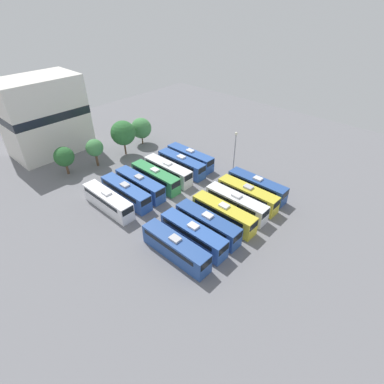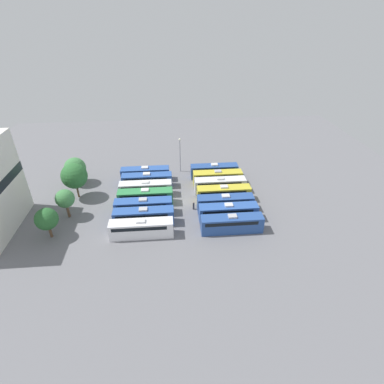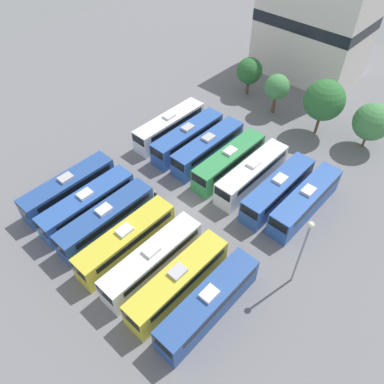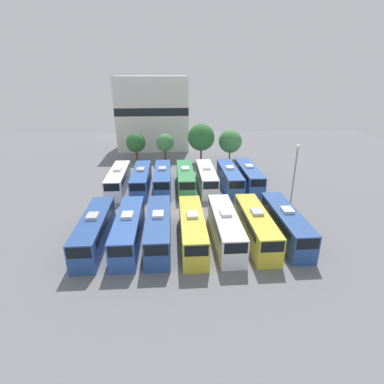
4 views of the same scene
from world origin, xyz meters
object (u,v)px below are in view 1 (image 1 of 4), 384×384
(light_pole, at_px, (235,146))
(tree_3, at_px, (141,128))
(bus_3, at_px, (223,213))
(bus_8, at_px, (126,192))
(bus_5, at_px, (247,194))
(bus_9, at_px, (140,184))
(bus_4, at_px, (236,203))
(depot_building, at_px, (44,116))
(tree_0, at_px, (64,157))
(bus_11, at_px, (168,170))
(bus_1, at_px, (193,234))
(bus_2, at_px, (207,223))
(tree_1, at_px, (95,148))
(bus_6, at_px, (257,186))
(bus_10, at_px, (155,177))
(bus_0, at_px, (175,247))
(bus_13, at_px, (190,157))
(worker_person, at_px, (181,209))
(bus_7, at_px, (108,201))
(tree_2, at_px, (123,133))

(light_pole, bearing_deg, tree_3, 99.50)
(bus_3, xyz_separation_m, bus_8, (-7.15, 16.96, 0.00))
(bus_5, relative_size, bus_9, 1.00)
(bus_4, height_order, bus_8, same)
(bus_9, xyz_separation_m, depot_building, (-2.79, 29.37, 6.85))
(tree_0, bearing_deg, bus_11, -51.88)
(bus_1, bearing_deg, bus_2, -0.21)
(tree_3, bearing_deg, bus_1, -117.88)
(bus_9, relative_size, tree_1, 1.88)
(bus_5, bearing_deg, bus_11, 102.52)
(bus_6, bearing_deg, bus_11, 113.84)
(bus_10, distance_m, bus_11, 3.50)
(bus_11, xyz_separation_m, tree_3, (7.03, 16.66, 2.29))
(bus_0, bearing_deg, bus_13, 38.43)
(bus_1, bearing_deg, tree_1, 83.48)
(bus_5, bearing_deg, tree_1, 108.50)
(tree_0, distance_m, depot_building, 13.88)
(bus_13, xyz_separation_m, worker_person, (-13.68, -10.66, -0.95))
(bus_10, bearing_deg, bus_4, -77.50)
(bus_11, xyz_separation_m, tree_0, (-13.18, 16.80, 2.23))
(bus_4, xyz_separation_m, bus_7, (-14.62, 17.01, 0.00))
(bus_6, bearing_deg, light_pole, 64.70)
(tree_1, relative_size, tree_2, 0.76)
(bus_13, bearing_deg, bus_3, -121.46)
(bus_6, bearing_deg, bus_9, 131.04)
(bus_1, bearing_deg, tree_3, 62.12)
(bus_0, xyz_separation_m, bus_6, (21.71, 0.07, 0.00))
(bus_1, bearing_deg, tree_0, 94.35)
(bus_9, xyz_separation_m, bus_11, (7.23, -0.13, 0.00))
(bus_4, bearing_deg, bus_10, 102.50)
(bus_1, xyz_separation_m, bus_7, (-3.77, 16.84, 0.00))
(bus_5, height_order, tree_2, tree_2)
(bus_4, distance_m, light_pole, 14.51)
(bus_1, bearing_deg, bus_6, 0.36)
(bus_10, height_order, bus_13, same)
(tree_1, bearing_deg, tree_3, 5.98)
(bus_4, height_order, depot_building, depot_building)
(bus_5, relative_size, bus_8, 1.00)
(bus_0, height_order, tree_0, tree_0)
(bus_3, relative_size, bus_13, 1.00)
(bus_13, height_order, light_pole, light_pole)
(bus_11, bearing_deg, tree_0, 128.12)
(tree_1, distance_m, tree_3, 14.09)
(bus_3, bearing_deg, bus_13, 58.54)
(bus_1, relative_size, bus_4, 1.00)
(bus_7, relative_size, tree_2, 1.43)
(bus_9, height_order, bus_13, same)
(tree_0, bearing_deg, bus_6, -58.44)
(bus_11, relative_size, tree_1, 1.88)
(worker_person, bearing_deg, tree_0, 103.88)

